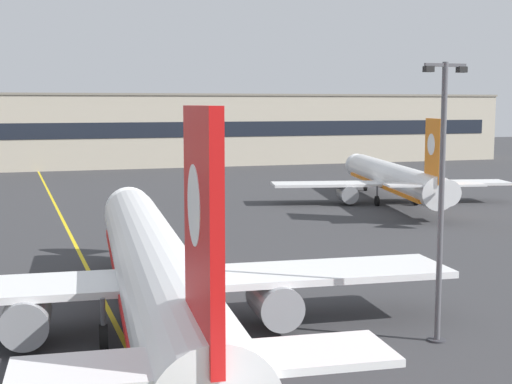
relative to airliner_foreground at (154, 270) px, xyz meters
The scene contains 6 objects.
taxiway_centreline 15.23m from the airliner_foreground, 97.47° to the left, with size 0.30×180.00×0.01m, color yellow.
airliner_foreground is the anchor object (origin of this frame).
airliner_background 53.62m from the airliner_foreground, 48.92° to the left, with size 28.48×36.29×10.28m.
apron_lamp_post 14.65m from the airliner_foreground, 21.35° to the right, with size 2.24×0.90×13.67m.
safety_cone_by_nose_gear 15.31m from the airliner_foreground, 86.01° to the left, with size 0.44×0.44×0.55m.
terminal_building 102.11m from the airliner_foreground, 85.79° to the left, with size 163.51×12.40×13.60m.
Camera 1 is at (-4.16, -20.55, 11.70)m, focal length 51.27 mm.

